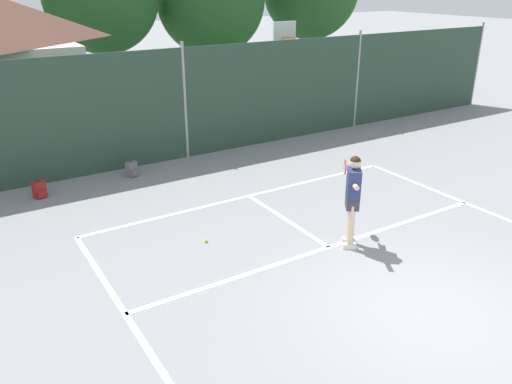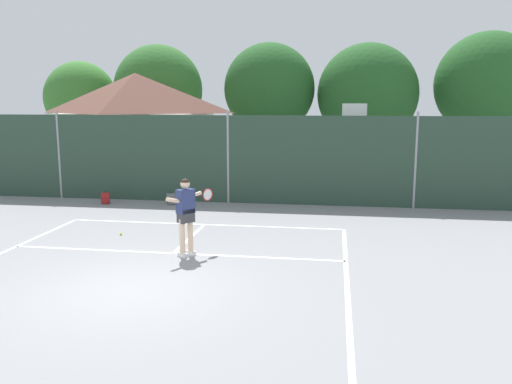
{
  "view_description": "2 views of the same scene",
  "coord_description": "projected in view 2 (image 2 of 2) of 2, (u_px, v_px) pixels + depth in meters",
  "views": [
    {
      "loc": [
        -5.88,
        -4.27,
        4.86
      ],
      "look_at": [
        -1.12,
        3.39,
        1.1
      ],
      "focal_mm": 35.9,
      "sensor_mm": 36.0,
      "label": 1
    },
    {
      "loc": [
        3.81,
        -9.11,
        3.59
      ],
      "look_at": [
        1.51,
        5.81,
        0.97
      ],
      "focal_mm": 36.35,
      "sensor_mm": 36.0,
      "label": 2
    }
  ],
  "objects": [
    {
      "name": "chainlink_fence",
      "position": [
        228.0,
        159.0,
        18.55
      ],
      "size": [
        26.09,
        0.09,
        3.29
      ],
      "color": "#284233",
      "rests_on": "ground"
    },
    {
      "name": "tennis_player",
      "position": [
        186.0,
        210.0,
        12.08
      ],
      "size": [
        0.82,
        1.25,
        1.85
      ],
      "color": "silver",
      "rests_on": "ground"
    },
    {
      "name": "clubhouse_building",
      "position": [
        137.0,
        126.0,
        23.33
      ],
      "size": [
        6.37,
        5.44,
        4.88
      ],
      "color": "silver",
      "rests_on": "ground"
    },
    {
      "name": "ground_plane",
      "position": [
        134.0,
        290.0,
        10.05
      ],
      "size": [
        120.0,
        120.0,
        0.0
      ],
      "primitive_type": "plane",
      "color": "gray"
    },
    {
      "name": "backpack_red",
      "position": [
        105.0,
        198.0,
        18.54
      ],
      "size": [
        0.33,
        0.31,
        0.46
      ],
      "color": "maroon",
      "rests_on": "ground"
    },
    {
      "name": "treeline_backdrop",
      "position": [
        295.0,
        91.0,
        26.09
      ],
      "size": [
        25.17,
        4.44,
        6.91
      ],
      "color": "brown",
      "rests_on": "ground"
    },
    {
      "name": "tennis_ball",
      "position": [
        121.0,
        234.0,
        14.17
      ],
      "size": [
        0.07,
        0.07,
        0.07
      ],
      "primitive_type": "sphere",
      "color": "#CCE033",
      "rests_on": "ground"
    },
    {
      "name": "court_markings",
      "position": [
        146.0,
        278.0,
        10.68
      ],
      "size": [
        8.3,
        11.1,
        0.01
      ],
      "color": "white",
      "rests_on": "ground"
    },
    {
      "name": "basketball_hoop",
      "position": [
        354.0,
        137.0,
        19.26
      ],
      "size": [
        0.9,
        0.67,
        3.55
      ],
      "color": "#9E9EA3",
      "rests_on": "ground"
    },
    {
      "name": "backpack_grey",
      "position": [
        171.0,
        199.0,
        18.39
      ],
      "size": [
        0.33,
        0.33,
        0.46
      ],
      "color": "slate",
      "rests_on": "ground"
    }
  ]
}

